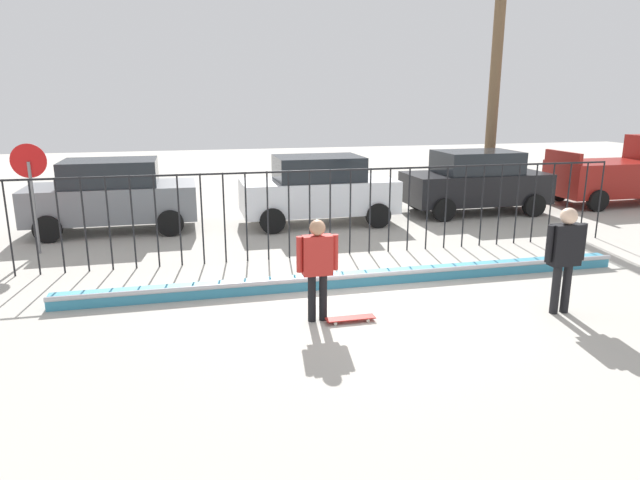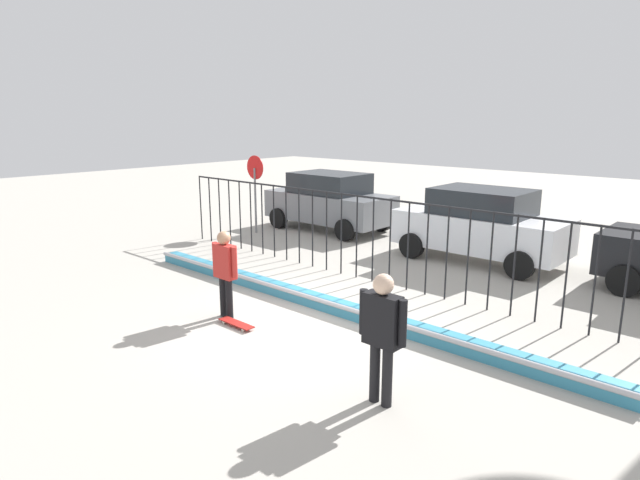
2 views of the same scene
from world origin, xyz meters
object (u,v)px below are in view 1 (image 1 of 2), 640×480
skateboard (350,318)px  parked_car_black (475,182)px  camera_operator (565,251)px  parked_car_gray (112,195)px  pickup_truck (628,173)px  parked_car_white (318,189)px  skateboarder (317,261)px  stop_sign (31,183)px

skateboard → parked_car_black: parked_car_black is taller
camera_operator → parked_car_gray: parked_car_gray is taller
skateboard → pickup_truck: 14.23m
parked_car_white → pickup_truck: 10.74m
skateboarder → parked_car_white: (1.67, 7.00, -0.02)m
camera_operator → parked_car_white: 7.96m
pickup_truck → stop_sign: stop_sign is taller
parked_car_white → skateboarder: bearing=-99.6°
skateboarder → pickup_truck: 14.52m
parked_car_white → stop_sign: (-6.97, -1.60, 0.64)m
skateboard → parked_car_white: (1.17, 7.18, 0.91)m
skateboard → parked_car_white: 7.34m
skateboarder → parked_car_gray: size_ratio=0.39×
parked_car_gray → parked_car_black: bearing=0.2°
skateboarder → parked_car_gray: bearing=86.8°
parked_car_gray → pickup_truck: 16.25m
skateboarder → skateboard: size_ratio=2.08×
skateboarder → pickup_truck: pickup_truck is taller
parked_car_black → skateboard: bearing=-127.1°
skateboard → camera_operator: 3.66m
camera_operator → pickup_truck: pickup_truck is taller
skateboarder → parked_car_black: 9.92m
stop_sign → camera_operator: bearing=-32.9°
parked_car_black → parked_car_gray: bearing=-177.8°
parked_car_white → parked_car_black: (5.03, 0.31, 0.00)m
skateboarder → pickup_truck: size_ratio=0.35×
parked_car_gray → pickup_truck: pickup_truck is taller
parked_car_white → parked_car_black: 5.04m
skateboard → parked_car_white: bearing=95.4°
skateboard → parked_car_black: bearing=65.1°
parked_car_white → pickup_truck: size_ratio=0.91×
parked_car_black → stop_sign: stop_sign is taller
pickup_truck → stop_sign: size_ratio=1.88×
pickup_truck → skateboard: bearing=-150.3°
parked_car_gray → pickup_truck: size_ratio=0.91×
camera_operator → pickup_truck: 11.72m
parked_car_white → parked_car_black: bearing=7.4°
skateboard → parked_car_gray: (-4.35, 7.54, 0.91)m
stop_sign → parked_car_white: bearing=12.9°
camera_operator → stop_sign: size_ratio=0.71×
camera_operator → stop_sign: 11.08m
parked_car_gray → parked_car_white: (5.52, -0.35, 0.00)m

